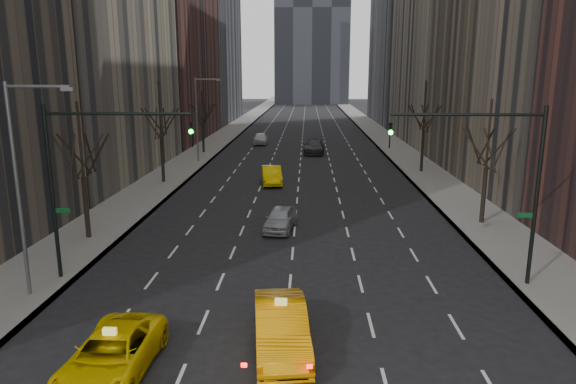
# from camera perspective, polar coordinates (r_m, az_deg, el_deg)

# --- Properties ---
(sidewalk_left) EXTENTS (4.50, 320.00, 0.15)m
(sidewalk_left) POSITION_cam_1_polar(r_m,az_deg,el_deg) (81.79, -7.04, 6.23)
(sidewalk_left) COLOR slate
(sidewalk_left) RESTS_ON ground
(sidewalk_right) EXTENTS (4.50, 320.00, 0.15)m
(sidewalk_right) POSITION_cam_1_polar(r_m,az_deg,el_deg) (81.57, 10.31, 6.10)
(sidewalk_right) COLOR slate
(sidewalk_right) RESTS_ON ground
(tree_lw_b) EXTENTS (3.36, 3.50, 7.82)m
(tree_lw_b) POSITION_cam_1_polar(r_m,az_deg,el_deg) (31.47, -21.78, 1.56)
(tree_lw_b) COLOR black
(tree_lw_b) RESTS_ON ground
(tree_lw_c) EXTENTS (3.36, 3.50, 8.74)m
(tree_lw_c) POSITION_cam_1_polar(r_m,az_deg,el_deg) (46.32, -13.90, 5.86)
(tree_lw_c) COLOR black
(tree_lw_c) RESTS_ON ground
(tree_lw_d) EXTENTS (3.36, 3.50, 7.36)m
(tree_lw_d) POSITION_cam_1_polar(r_m,az_deg,el_deg) (63.77, -9.46, 7.45)
(tree_lw_d) COLOR black
(tree_lw_d) RESTS_ON ground
(tree_rw_b) EXTENTS (3.36, 3.50, 7.82)m
(tree_rw_b) POSITION_cam_1_polar(r_m,az_deg,el_deg) (34.59, 21.14, 2.56)
(tree_rw_b) COLOR black
(tree_rw_b) RESTS_ON ground
(tree_rw_c) EXTENTS (3.36, 3.50, 8.74)m
(tree_rw_c) POSITION_cam_1_polar(r_m,az_deg,el_deg) (51.73, 14.81, 6.51)
(tree_rw_c) COLOR black
(tree_rw_c) RESTS_ON ground
(traffic_mast_left) EXTENTS (6.69, 0.39, 8.00)m
(traffic_mast_left) POSITION_cam_1_polar(r_m,az_deg,el_deg) (24.60, -21.50, 2.84)
(traffic_mast_left) COLOR black
(traffic_mast_left) RESTS_ON ground
(traffic_mast_right) EXTENTS (6.69, 0.39, 8.00)m
(traffic_mast_right) POSITION_cam_1_polar(r_m,az_deg,el_deg) (24.05, 22.50, 2.55)
(traffic_mast_right) COLOR black
(traffic_mast_right) RESTS_ON ground
(streetlight_near) EXTENTS (2.83, 0.22, 9.00)m
(streetlight_near) POSITION_cam_1_polar(r_m,az_deg,el_deg) (23.60, -27.29, 2.23)
(streetlight_near) COLOR slate
(streetlight_near) RESTS_ON ground
(streetlight_far) EXTENTS (2.83, 0.22, 9.00)m
(streetlight_far) POSITION_cam_1_polar(r_m,az_deg,el_deg) (56.54, -9.78, 8.86)
(streetlight_far) COLOR slate
(streetlight_far) RESTS_ON ground
(taxi_suv) EXTENTS (2.50, 5.19, 1.43)m
(taxi_suv) POSITION_cam_1_polar(r_m,az_deg,el_deg) (17.98, -19.01, -16.75)
(taxi_suv) COLOR yellow
(taxi_suv) RESTS_ON ground
(taxi_sedan) EXTENTS (2.36, 5.28, 1.68)m
(taxi_sedan) POSITION_cam_1_polar(r_m,az_deg,el_deg) (18.42, -0.77, -14.78)
(taxi_sedan) COLOR #FF9E05
(taxi_sedan) RESTS_ON ground
(silver_sedan_ahead) EXTENTS (2.19, 4.30, 1.40)m
(silver_sedan_ahead) POSITION_cam_1_polar(r_m,az_deg,el_deg) (31.84, -0.88, -2.97)
(silver_sedan_ahead) COLOR #9DA0A4
(silver_sedan_ahead) RESTS_ON ground
(far_taxi) EXTENTS (2.20, 4.87, 1.55)m
(far_taxi) POSITION_cam_1_polar(r_m,az_deg,el_deg) (45.22, -1.82, 1.88)
(far_taxi) COLOR yellow
(far_taxi) RESTS_ON ground
(far_suv_grey) EXTENTS (2.78, 6.01, 1.70)m
(far_suv_grey) POSITION_cam_1_polar(r_m,az_deg,el_deg) (63.08, 2.94, 5.07)
(far_suv_grey) COLOR #2E2E33
(far_suv_grey) RESTS_ON ground
(far_car_white) EXTENTS (2.00, 4.69, 1.58)m
(far_car_white) POSITION_cam_1_polar(r_m,az_deg,el_deg) (71.60, -3.09, 5.95)
(far_car_white) COLOR silver
(far_car_white) RESTS_ON ground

